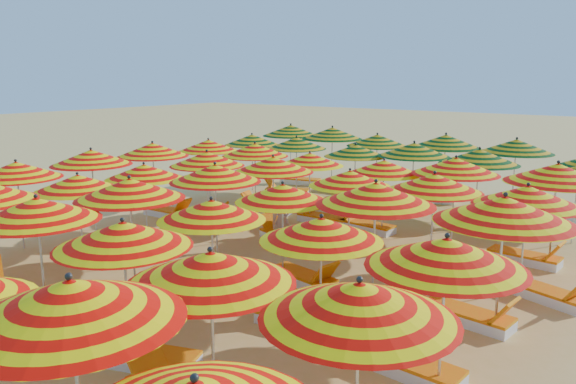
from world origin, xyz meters
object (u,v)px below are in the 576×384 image
object	(u,v)px
umbrella_45	(446,141)
lounger_23	(492,226)
umbrella_24	(153,150)
lounger_19	(323,218)
umbrella_34	(456,166)
lounger_20	(366,226)
umbrella_15	(212,210)
umbrella_23	(504,210)
umbrella_42	(291,130)
umbrella_43	(332,133)
umbrella_26	(273,164)
umbrella_33	(384,167)
umbrella_30	(208,146)
lounger_17	(547,294)
umbrella_22	(376,194)
lounger_14	(169,212)
umbrella_9	(123,235)
lounger_27	(431,198)
umbrella_16	(321,229)
umbrella_25	(207,159)
lounger_7	(145,357)
lounger_21	(526,257)
umbrella_17	(446,253)
lounger_15	(202,218)
umbrella_31	(255,150)
umbrella_8	(37,210)
lounger_25	(341,188)
umbrella_14	(130,189)
umbrella_38	(355,151)
beachgoer_a	(282,219)
lounger_10	(298,318)
lounger_24	(299,180)
lounger_16	(284,236)
umbrella_40	(479,157)
umbrella_13	(78,183)
umbrella_19	(144,172)
umbrella_12	(16,170)
umbrella_46	(516,146)
umbrella_35	(558,173)
lounger_26	(388,195)
lounger_28	(568,217)
lounger_6	(27,306)
lounger_18	(266,209)
umbrella_28	(434,183)
umbrella_27	(350,178)

from	to	relation	value
umbrella_45	lounger_23	distance (m)	4.10
umbrella_24	lounger_19	distance (m)	6.07
umbrella_34	lounger_20	bearing A→B (deg)	-175.49
umbrella_15	umbrella_23	size ratio (longest dim) A/B	0.91
umbrella_42	umbrella_43	distance (m)	2.29
umbrella_26	umbrella_33	xyz separation A→B (m)	(2.40, 2.11, -0.12)
umbrella_30	lounger_17	bearing A→B (deg)	-12.23
umbrella_22	lounger_14	bearing A→B (deg)	165.72
umbrella_15	umbrella_9	bearing A→B (deg)	-83.23
umbrella_33	lounger_27	distance (m)	5.31
umbrella_16	umbrella_25	world-z (taller)	umbrella_25
umbrella_43	lounger_14	world-z (taller)	umbrella_43
umbrella_43	lounger_20	size ratio (longest dim) A/B	1.81
lounger_7	umbrella_24	bearing A→B (deg)	-60.82
umbrella_43	lounger_7	world-z (taller)	umbrella_43
lounger_21	umbrella_17	bearing A→B (deg)	-81.64
umbrella_42	lounger_15	bearing A→B (deg)	-75.97
umbrella_31	umbrella_45	distance (m)	6.79
umbrella_43	umbrella_34	bearing A→B (deg)	-33.32
umbrella_8	lounger_17	world-z (taller)	umbrella_8
umbrella_9	lounger_25	distance (m)	14.37
umbrella_14	lounger_14	xyz separation A→B (m)	(-4.19, 4.69, -2.06)
umbrella_38	beachgoer_a	world-z (taller)	umbrella_38
lounger_10	lounger_24	size ratio (longest dim) A/B	0.99
umbrella_30	lounger_16	world-z (taller)	umbrella_30
umbrella_40	umbrella_45	bearing A→B (deg)	129.01
umbrella_13	umbrella_19	bearing A→B (deg)	91.27
umbrella_17	lounger_16	world-z (taller)	umbrella_17
umbrella_12	umbrella_46	distance (m)	15.38
umbrella_12	umbrella_35	distance (m)	13.71
umbrella_38	lounger_26	size ratio (longest dim) A/B	1.29
umbrella_24	umbrella_35	xyz separation A→B (m)	(11.90, 2.35, 0.12)
umbrella_24	lounger_15	xyz separation A→B (m)	(2.07, 0.14, -2.05)
umbrella_15	lounger_26	xyz separation A→B (m)	(-1.78, 11.35, -1.86)
umbrella_26	umbrella_17	bearing A→B (deg)	-35.22
umbrella_9	lounger_24	size ratio (longest dim) A/B	1.62
umbrella_33	lounger_28	world-z (taller)	umbrella_33
lounger_27	lounger_6	bearing A→B (deg)	-122.51
lounger_18	lounger_27	world-z (taller)	same
lounger_17	lounger_28	xyz separation A→B (m)	(-0.95, 7.27, 0.00)
umbrella_40	umbrella_16	bearing A→B (deg)	-88.46
umbrella_31	lounger_26	xyz separation A→B (m)	(2.83, 4.50, -1.97)
umbrella_28	lounger_7	bearing A→B (deg)	-104.69
umbrella_13	umbrella_31	bearing A→B (deg)	89.77
umbrella_33	lounger_26	bearing A→B (deg)	114.49
umbrella_27	umbrella_43	xyz separation A→B (m)	(-4.82, 6.78, 0.33)
lounger_16	lounger_10	bearing A→B (deg)	146.70
lounger_16	lounger_21	distance (m)	6.37
umbrella_28	lounger_26	world-z (taller)	umbrella_28
umbrella_31	lounger_21	xyz separation A→B (m)	(9.03, -0.24, -1.97)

